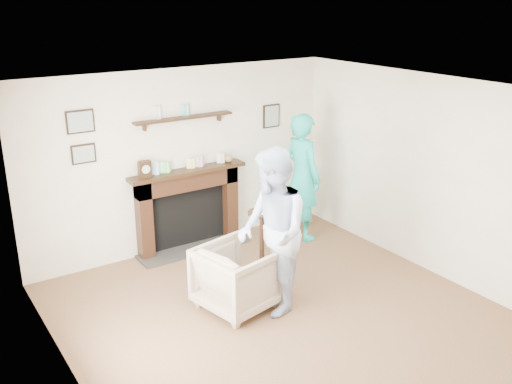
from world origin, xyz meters
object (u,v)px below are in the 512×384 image
woman (301,236)px  pedestal_table (262,233)px  armchair (238,306)px  man (271,307)px

woman → pedestal_table: size_ratio=1.70×
armchair → man: 0.38m
man → woman: bearing=153.5°
man → woman: 2.09m
man → pedestal_table: 0.89m
armchair → pedestal_table: bearing=-71.8°
armchair → man: bearing=-138.8°
armchair → man: size_ratio=0.44×
man → pedestal_table: (0.23, 0.54, 0.67)m
armchair → pedestal_table: 0.92m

